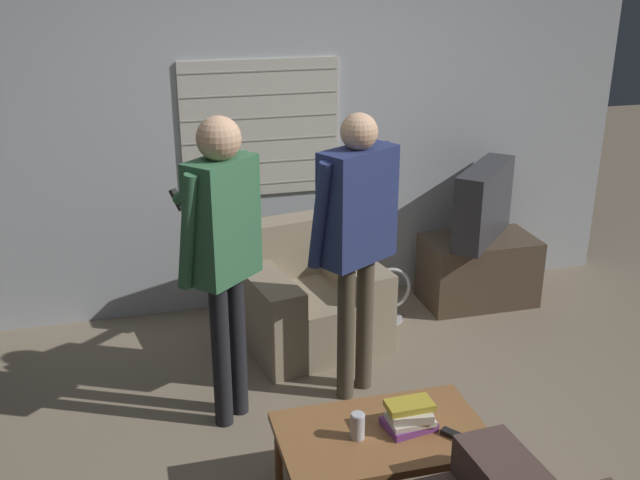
% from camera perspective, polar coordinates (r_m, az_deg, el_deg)
% --- Properties ---
extents(ground_plane, '(16.00, 16.00, 0.00)m').
position_cam_1_polar(ground_plane, '(4.01, 3.33, -16.54)').
color(ground_plane, '#7F705B').
extents(wall_back, '(5.20, 0.08, 2.55)m').
position_cam_1_polar(wall_back, '(5.27, -3.26, 8.23)').
color(wall_back, '#ADB2B7').
rests_on(wall_back, ground_plane).
extents(armchair_beige, '(1.00, 0.95, 0.78)m').
position_cam_1_polar(armchair_beige, '(4.99, -1.08, -4.37)').
color(armchair_beige, gray).
rests_on(armchair_beige, ground_plane).
extents(coffee_table, '(0.96, 0.58, 0.40)m').
position_cam_1_polar(coffee_table, '(3.57, 4.78, -14.84)').
color(coffee_table, brown).
rests_on(coffee_table, ground_plane).
extents(tv_stand, '(0.81, 0.47, 0.50)m').
position_cam_1_polar(tv_stand, '(5.65, 11.95, -2.26)').
color(tv_stand, '#4C3D2D').
rests_on(tv_stand, ground_plane).
extents(tv, '(0.68, 0.71, 0.54)m').
position_cam_1_polar(tv, '(5.47, 12.33, 2.77)').
color(tv, '#2D2D33').
rests_on(tv, tv_stand).
extents(person_left_standing, '(0.47, 0.77, 1.71)m').
position_cam_1_polar(person_left_standing, '(3.86, -7.49, 0.26)').
color(person_left_standing, black).
rests_on(person_left_standing, ground_plane).
extents(person_right_standing, '(0.56, 0.78, 1.67)m').
position_cam_1_polar(person_right_standing, '(4.10, 2.76, 1.30)').
color(person_right_standing, '#4C4233').
rests_on(person_right_standing, ground_plane).
extents(book_stack, '(0.25, 0.20, 0.13)m').
position_cam_1_polar(book_stack, '(3.54, 6.85, -13.23)').
color(book_stack, '#75387F').
rests_on(book_stack, coffee_table).
extents(soda_can, '(0.07, 0.07, 0.13)m').
position_cam_1_polar(soda_can, '(3.46, 2.88, -13.96)').
color(soda_can, silver).
rests_on(soda_can, coffee_table).
extents(spare_remote, '(0.11, 0.13, 0.02)m').
position_cam_1_polar(spare_remote, '(3.54, 10.24, -14.43)').
color(spare_remote, black).
rests_on(spare_remote, coffee_table).
extents(floor_fan, '(0.32, 0.20, 0.40)m').
position_cam_1_polar(floor_fan, '(5.29, 5.29, -4.22)').
color(floor_fan, '#A8A8AD').
rests_on(floor_fan, ground_plane).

